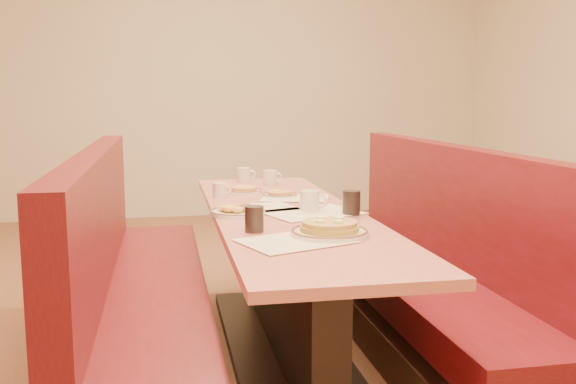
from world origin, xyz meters
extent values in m
plane|color=#9E6647|center=(0.00, 0.00, 0.00)|extent=(8.00, 8.00, 0.00)
cube|color=beige|center=(0.00, 4.00, 1.40)|extent=(6.00, 0.04, 2.80)
cube|color=black|center=(0.00, 0.00, 0.03)|extent=(0.55, 1.88, 0.06)
cube|color=black|center=(0.00, 0.00, 0.35)|extent=(0.15, 1.75, 0.71)
cube|color=#D67563|center=(0.00, 0.00, 0.73)|extent=(0.70, 2.50, 0.04)
cube|color=#4C3326|center=(-0.68, 0.00, 0.10)|extent=(0.55, 2.50, 0.20)
cube|color=maroon|center=(-0.68, 0.00, 0.37)|extent=(0.55, 2.50, 0.16)
cube|color=maroon|center=(-0.89, 0.00, 0.75)|extent=(0.12, 2.50, 0.60)
cube|color=#4C3326|center=(0.68, 0.00, 0.10)|extent=(0.55, 2.50, 0.20)
cube|color=maroon|center=(0.68, 0.00, 0.37)|extent=(0.55, 2.50, 0.16)
cube|color=maroon|center=(0.89, 0.00, 0.75)|extent=(0.12, 2.50, 0.60)
cube|color=#F7E2C1|center=(-0.09, -0.66, 0.75)|extent=(0.48, 0.42, 0.00)
cube|color=#F7E2C1|center=(0.11, -0.08, 0.75)|extent=(0.51, 0.45, 0.00)
cube|color=#F7E2C1|center=(-0.12, 0.09, 0.75)|extent=(0.42, 0.35, 0.00)
cube|color=#F7E2C1|center=(0.12, 0.37, 0.75)|extent=(0.41, 0.35, 0.00)
cylinder|color=silver|center=(0.06, -0.58, 0.76)|extent=(0.31, 0.31, 0.02)
torus|color=brown|center=(0.06, -0.58, 0.77)|extent=(0.31, 0.31, 0.01)
cylinder|color=gold|center=(0.06, -0.58, 0.78)|extent=(0.24, 0.24, 0.02)
cylinder|color=gold|center=(0.06, -0.58, 0.80)|extent=(0.22, 0.22, 0.02)
cylinder|color=beige|center=(0.11, -0.56, 0.81)|extent=(0.04, 0.04, 0.01)
cylinder|color=beige|center=(0.04, -0.53, 0.81)|extent=(0.04, 0.04, 0.01)
cylinder|color=beige|center=(0.02, -0.60, 0.81)|extent=(0.04, 0.04, 0.01)
cylinder|color=beige|center=(0.09, -0.62, 0.81)|extent=(0.04, 0.04, 0.01)
cylinder|color=silver|center=(-0.24, -0.04, 0.76)|extent=(0.26, 0.26, 0.02)
torus|color=brown|center=(-0.24, -0.04, 0.77)|extent=(0.26, 0.26, 0.01)
ellipsoid|color=yellow|center=(-0.28, -0.07, 0.78)|extent=(0.07, 0.07, 0.04)
ellipsoid|color=yellow|center=(-0.25, -0.10, 0.78)|extent=(0.06, 0.06, 0.03)
ellipsoid|color=yellow|center=(-0.31, -0.04, 0.78)|extent=(0.05, 0.05, 0.03)
cylinder|color=brown|center=(-0.21, -0.02, 0.78)|extent=(0.09, 0.06, 0.02)
cylinder|color=brown|center=(-0.22, 0.01, 0.78)|extent=(0.09, 0.06, 0.02)
cube|color=gold|center=(-0.18, -0.07, 0.78)|extent=(0.09, 0.07, 0.02)
cylinder|color=silver|center=(0.05, 0.45, 0.76)|extent=(0.20, 0.20, 0.01)
torus|color=brown|center=(0.05, 0.45, 0.76)|extent=(0.19, 0.19, 0.01)
cylinder|color=#E28F50|center=(0.05, 0.45, 0.77)|extent=(0.14, 0.14, 0.01)
ellipsoid|color=yellow|center=(0.03, 0.46, 0.78)|extent=(0.04, 0.04, 0.02)
cylinder|color=silver|center=(-0.12, 0.63, 0.76)|extent=(0.21, 0.21, 0.02)
torus|color=brown|center=(-0.12, 0.63, 0.77)|extent=(0.20, 0.20, 0.01)
cylinder|color=#E28F50|center=(-0.12, 0.63, 0.77)|extent=(0.14, 0.14, 0.02)
ellipsoid|color=yellow|center=(-0.15, 0.65, 0.78)|extent=(0.04, 0.04, 0.02)
cylinder|color=silver|center=(0.11, -0.03, 0.80)|extent=(0.09, 0.09, 0.10)
torus|color=silver|center=(0.16, -0.04, 0.80)|extent=(0.07, 0.04, 0.07)
cylinder|color=black|center=(0.11, -0.03, 0.84)|extent=(0.08, 0.08, 0.01)
cylinder|color=silver|center=(-0.28, 0.50, 0.79)|extent=(0.07, 0.07, 0.08)
torus|color=silver|center=(-0.24, 0.50, 0.79)|extent=(0.06, 0.02, 0.06)
cylinder|color=black|center=(-0.28, 0.50, 0.82)|extent=(0.06, 0.06, 0.01)
cylinder|color=silver|center=(0.07, 0.92, 0.80)|extent=(0.09, 0.09, 0.09)
torus|color=silver|center=(0.12, 0.91, 0.80)|extent=(0.07, 0.02, 0.07)
cylinder|color=black|center=(0.07, 0.92, 0.84)|extent=(0.07, 0.07, 0.01)
cylinder|color=silver|center=(-0.07, 1.10, 0.80)|extent=(0.09, 0.09, 0.09)
torus|color=silver|center=(-0.02, 1.10, 0.80)|extent=(0.07, 0.02, 0.07)
cylinder|color=black|center=(-0.07, 1.10, 0.84)|extent=(0.07, 0.07, 0.01)
cylinder|color=black|center=(-0.22, -0.45, 0.80)|extent=(0.07, 0.07, 0.11)
cylinder|color=silver|center=(-0.22, -0.45, 0.80)|extent=(0.08, 0.08, 0.11)
cylinder|color=black|center=(0.28, -0.15, 0.81)|extent=(0.08, 0.08, 0.11)
cylinder|color=silver|center=(0.28, -0.15, 0.81)|extent=(0.08, 0.08, 0.12)
camera|label=1|loc=(-0.57, -2.99, 1.30)|focal=40.00mm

